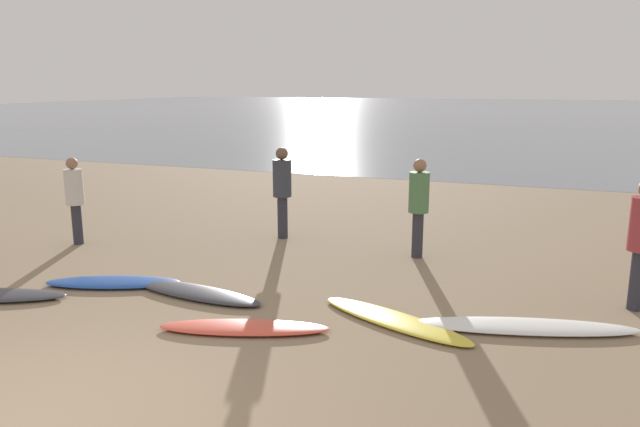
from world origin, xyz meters
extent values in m
cube|color=#8C7559|center=(0.00, 10.00, -0.10)|extent=(120.00, 120.00, 0.20)
cube|color=slate|center=(0.00, 64.46, 0.00)|extent=(140.00, 100.00, 0.01)
ellipsoid|color=#1E479E|center=(-1.74, 3.46, 0.04)|extent=(2.00, 1.21, 0.09)
ellipsoid|color=#333338|center=(-0.40, 3.52, 0.04)|extent=(2.13, 0.76, 0.09)
ellipsoid|color=#D84C38|center=(0.78, 2.69, 0.04)|extent=(2.05, 1.10, 0.08)
ellipsoid|color=yellow|center=(2.36, 3.56, 0.03)|extent=(2.19, 1.31, 0.06)
ellipsoid|color=white|center=(3.83, 3.90, 0.04)|extent=(2.68, 1.22, 0.08)
cylinder|color=#2D2D38|center=(2.01, 6.45, 0.38)|extent=(0.18, 0.18, 0.76)
cylinder|color=#4C7A4C|center=(2.01, 6.45, 1.10)|extent=(0.33, 0.33, 0.66)
sphere|color=#936B4C|center=(2.01, 6.45, 1.53)|extent=(0.22, 0.22, 0.22)
cylinder|color=#2D2D38|center=(-0.60, 6.81, 0.39)|extent=(0.19, 0.19, 0.79)
cylinder|color=#333842|center=(-0.60, 6.81, 1.13)|extent=(0.34, 0.34, 0.68)
sphere|color=brown|center=(-0.60, 6.81, 1.58)|extent=(0.22, 0.22, 0.22)
cylinder|color=#2D2D38|center=(-3.86, 5.08, 0.36)|extent=(0.17, 0.17, 0.73)
cylinder|color=beige|center=(-3.86, 5.08, 1.04)|extent=(0.32, 0.32, 0.63)
sphere|color=#936B4C|center=(-3.86, 5.08, 1.46)|extent=(0.20, 0.20, 0.20)
cylinder|color=#2D2D38|center=(5.12, 5.10, 0.39)|extent=(0.19, 0.19, 0.78)
camera|label=1|loc=(3.99, -3.14, 2.83)|focal=33.81mm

